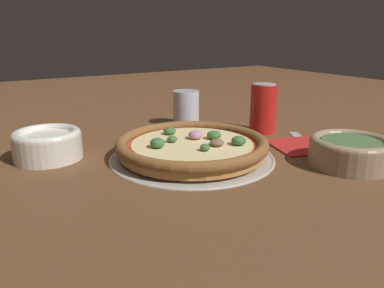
# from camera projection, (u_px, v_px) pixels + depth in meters

# --- Properties ---
(ground_plane) EXTENTS (3.00, 3.00, 0.00)m
(ground_plane) POSITION_uv_depth(u_px,v_px,m) (192.00, 157.00, 0.77)
(ground_plane) COLOR brown
(pizza_tray) EXTENTS (0.34, 0.34, 0.01)m
(pizza_tray) POSITION_uv_depth(u_px,v_px,m) (192.00, 156.00, 0.77)
(pizza_tray) COLOR #B7B2A8
(pizza_tray) RESTS_ON ground_plane
(pizza) EXTENTS (0.31, 0.31, 0.04)m
(pizza) POSITION_uv_depth(u_px,v_px,m) (192.00, 145.00, 0.76)
(pizza) COLOR #BC7F42
(pizza) RESTS_ON pizza_tray
(bowl_near) EXTENTS (0.14, 0.14, 0.06)m
(bowl_near) POSITION_uv_depth(u_px,v_px,m) (47.00, 143.00, 0.76)
(bowl_near) COLOR silver
(bowl_near) RESTS_ON ground_plane
(bowl_far) EXTENTS (0.15, 0.15, 0.06)m
(bowl_far) POSITION_uv_depth(u_px,v_px,m) (350.00, 150.00, 0.72)
(bowl_far) COLOR #9E8466
(bowl_far) RESTS_ON ground_plane
(drinking_cup) EXTENTS (0.07, 0.07, 0.10)m
(drinking_cup) POSITION_uv_depth(u_px,v_px,m) (186.00, 108.00, 1.02)
(drinking_cup) COLOR silver
(drinking_cup) RESTS_ON ground_plane
(napkin) EXTENTS (0.15, 0.16, 0.01)m
(napkin) POSITION_uv_depth(u_px,v_px,m) (301.00, 145.00, 0.84)
(napkin) COLOR #B2231E
(napkin) RESTS_ON ground_plane
(fork) EXTENTS (0.10, 0.16, 0.00)m
(fork) POSITION_uv_depth(u_px,v_px,m) (303.00, 140.00, 0.88)
(fork) COLOR #B7B7BC
(fork) RESTS_ON ground_plane
(beverage_can) EXTENTS (0.07, 0.07, 0.12)m
(beverage_can) POSITION_uv_depth(u_px,v_px,m) (263.00, 108.00, 0.95)
(beverage_can) COLOR red
(beverage_can) RESTS_ON ground_plane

